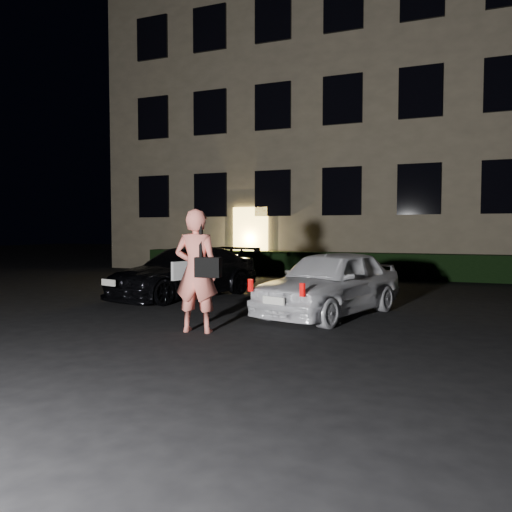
% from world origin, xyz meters
% --- Properties ---
extents(ground, '(80.00, 80.00, 0.00)m').
position_xyz_m(ground, '(0.00, 0.00, 0.00)').
color(ground, black).
rests_on(ground, ground).
extents(building, '(20.00, 8.11, 12.00)m').
position_xyz_m(building, '(-0.00, 14.99, 6.00)').
color(building, '#695E4B').
rests_on(building, ground).
extents(hedge, '(15.00, 0.70, 0.85)m').
position_xyz_m(hedge, '(0.00, 10.50, 0.42)').
color(hedge, black).
rests_on(hedge, ground).
extents(sedan, '(2.85, 4.49, 1.21)m').
position_xyz_m(sedan, '(-2.35, 3.94, 0.61)').
color(sedan, black).
rests_on(sedan, ground).
extents(hatch, '(2.51, 3.99, 1.26)m').
position_xyz_m(hatch, '(1.55, 2.71, 0.63)').
color(hatch, white).
rests_on(hatch, ground).
extents(man, '(0.86, 0.57, 1.96)m').
position_xyz_m(man, '(-0.05, 0.34, 0.98)').
color(man, '#E07060').
rests_on(man, ground).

